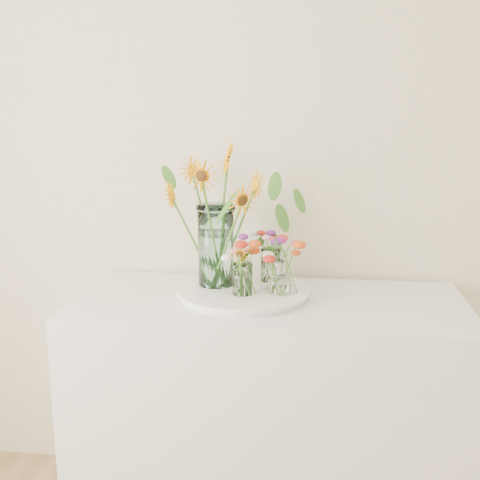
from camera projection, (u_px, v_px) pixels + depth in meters
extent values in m
cube|color=white|center=(267.00, 414.00, 2.25)|extent=(1.40, 0.60, 0.90)
cylinder|color=white|center=(243.00, 293.00, 2.18)|extent=(0.46, 0.46, 0.02)
cylinder|color=#A5D7D5|center=(216.00, 245.00, 2.20)|extent=(0.15, 0.15, 0.31)
cylinder|color=white|center=(243.00, 279.00, 2.10)|extent=(0.08, 0.08, 0.12)
cylinder|color=white|center=(271.00, 265.00, 2.26)|extent=(0.09, 0.09, 0.13)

